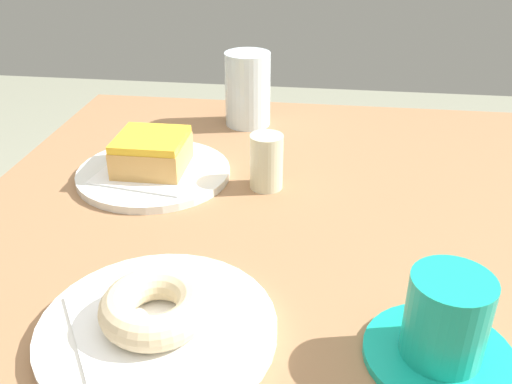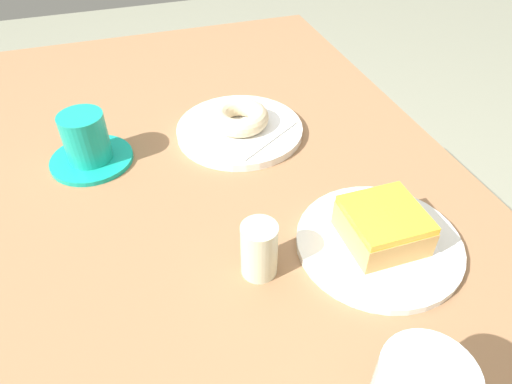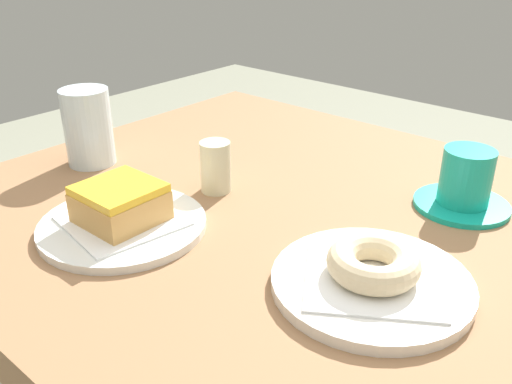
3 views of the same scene
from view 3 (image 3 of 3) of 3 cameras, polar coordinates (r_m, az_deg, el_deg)
name	(u,v)px [view 3 (image 3 of 3)]	position (r m, az deg, el deg)	size (l,w,h in m)	color
table	(346,293)	(0.77, 9.20, -10.17)	(1.13, 0.79, 0.75)	#956A47
plate_glazed_square	(123,225)	(0.74, -13.51, -3.32)	(0.22, 0.22, 0.01)	white
napkin_glazed_square	(122,220)	(0.74, -13.56, -2.85)	(0.13, 0.13, 0.00)	white
donut_glazed_square	(120,203)	(0.73, -13.77, -1.07)	(0.09, 0.09, 0.05)	tan
plate_sugar_ring	(371,283)	(0.62, 11.75, -9.09)	(0.22, 0.22, 0.01)	white
napkin_sugar_ring	(372,276)	(0.62, 11.81, -8.46)	(0.14, 0.14, 0.00)	white
donut_sugar_ring	(373,263)	(0.61, 11.96, -7.12)	(0.10, 0.10, 0.03)	beige
water_glass	(88,127)	(0.94, -16.85, 6.40)	(0.08, 0.08, 0.12)	silver
coffee_cup	(465,183)	(0.81, 20.66, 0.85)	(0.13, 0.13, 0.09)	#14A792
sugar_jar	(216,167)	(0.81, -4.17, 2.60)	(0.04, 0.04, 0.08)	beige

